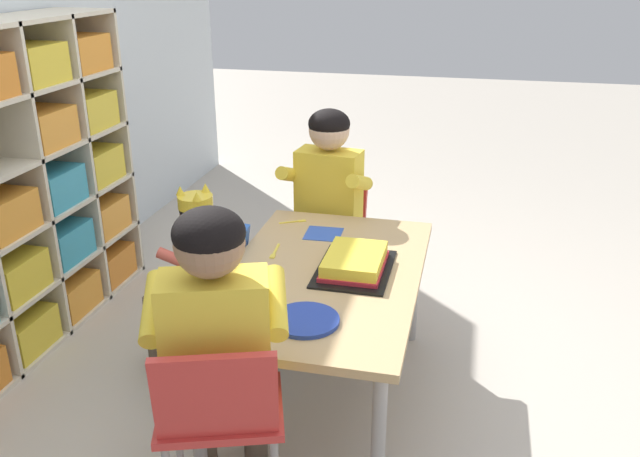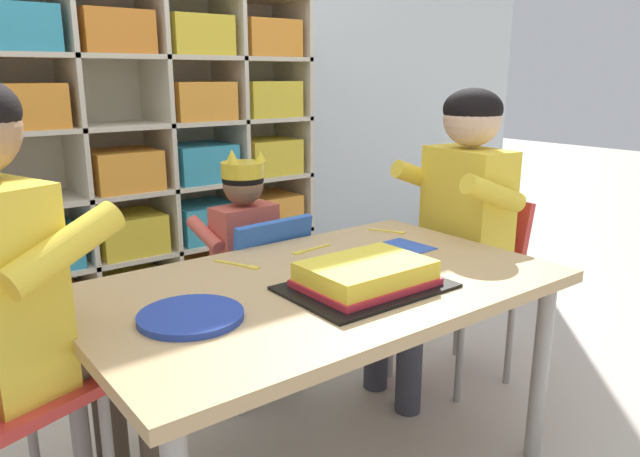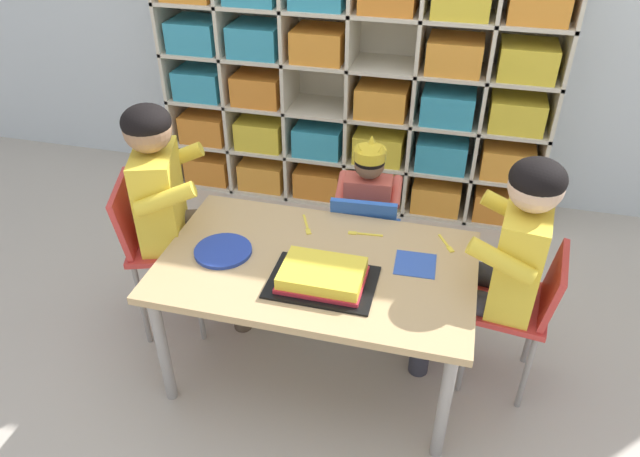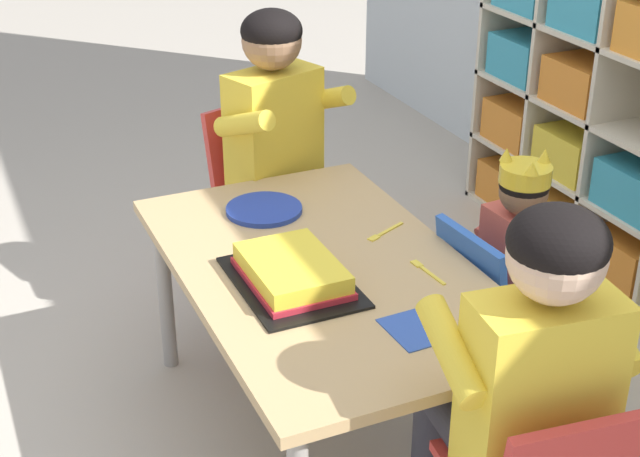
{
  "view_description": "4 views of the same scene",
  "coord_description": "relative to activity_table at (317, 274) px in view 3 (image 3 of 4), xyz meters",
  "views": [
    {
      "loc": [
        -2.18,
        -0.51,
        1.67
      ],
      "look_at": [
        0.1,
        0.03,
        0.71
      ],
      "focal_mm": 37.11,
      "sensor_mm": 36.0,
      "label": 1
    },
    {
      "loc": [
        -0.87,
        -1.12,
        1.07
      ],
      "look_at": [
        -0.01,
        -0.01,
        0.71
      ],
      "focal_mm": 33.44,
      "sensor_mm": 36.0,
      "label": 2
    },
    {
      "loc": [
        0.45,
        -1.71,
        1.94
      ],
      "look_at": [
        0.01,
        -0.0,
        0.73
      ],
      "focal_mm": 32.97,
      "sensor_mm": 36.0,
      "label": 3
    },
    {
      "loc": [
        1.93,
        -0.87,
        1.75
      ],
      "look_at": [
        -0.04,
        0.0,
        0.66
      ],
      "focal_mm": 51.91,
      "sensor_mm": 36.0,
      "label": 4
    }
  ],
  "objects": [
    {
      "name": "fork_scattered_mid_table",
      "position": [
        -0.1,
        0.23,
        0.06
      ],
      "size": [
        0.07,
        0.14,
        0.0
      ],
      "rotation": [
        0.0,
        0.0,
        1.99
      ],
      "color": "yellow",
      "rests_on": "activity_table"
    },
    {
      "name": "ground",
      "position": [
        0.0,
        0.0,
        -0.51
      ],
      "size": [
        16.0,
        16.0,
        0.0
      ],
      "primitive_type": "plane",
      "color": "#BCB2A3"
    },
    {
      "name": "paper_napkin_square",
      "position": [
        0.36,
        0.08,
        0.06
      ],
      "size": [
        0.16,
        0.16,
        0.0
      ],
      "primitive_type": "cube",
      "rotation": [
        0.0,
        0.0,
        0.04
      ],
      "color": "#3356B7",
      "rests_on": "activity_table"
    },
    {
      "name": "birthday_cake_on_tray",
      "position": [
        0.05,
        -0.11,
        0.09
      ],
      "size": [
        0.39,
        0.28,
        0.07
      ],
      "color": "black",
      "rests_on": "activity_table"
    },
    {
      "name": "adult_helper_seated",
      "position": [
        -0.65,
        0.16,
        0.16
      ],
      "size": [
        0.48,
        0.46,
        1.08
      ],
      "rotation": [
        0.0,
        0.0,
        1.9
      ],
      "color": "yellow",
      "rests_on": "ground"
    },
    {
      "name": "classroom_chair_guest_side",
      "position": [
        0.78,
        0.14,
        -0.1
      ],
      "size": [
        0.35,
        0.36,
        0.66
      ],
      "rotation": [
        0.0,
        0.0,
        -1.69
      ],
      "color": "red",
      "rests_on": "ground"
    },
    {
      "name": "paper_plate_stack",
      "position": [
        -0.37,
        -0.03,
        0.06
      ],
      "size": [
        0.22,
        0.22,
        0.01
      ],
      "primitive_type": "cylinder",
      "color": "#233DA3",
      "rests_on": "activity_table"
    },
    {
      "name": "fork_beside_plate_stack",
      "position": [
        0.13,
        0.23,
        0.06
      ],
      "size": [
        0.14,
        0.03,
        0.0
      ],
      "rotation": [
        0.0,
        0.0,
        0.09
      ],
      "color": "yellow",
      "rests_on": "activity_table"
    },
    {
      "name": "classroom_chair_adult_side",
      "position": [
        -0.76,
        0.12,
        -0.05
      ],
      "size": [
        0.42,
        0.44,
        0.74
      ],
      "rotation": [
        0.0,
        0.0,
        1.9
      ],
      "color": "red",
      "rests_on": "ground"
    },
    {
      "name": "classroom_chair_blue",
      "position": [
        0.1,
        0.48,
        -0.13
      ],
      "size": [
        0.33,
        0.34,
        0.63
      ],
      "rotation": [
        0.0,
        0.0,
        3.21
      ],
      "color": "blue",
      "rests_on": "ground"
    },
    {
      "name": "activity_table",
      "position": [
        0.0,
        0.0,
        0.0
      ],
      "size": [
        1.2,
        0.73,
        0.57
      ],
      "color": "tan",
      "rests_on": "ground"
    },
    {
      "name": "storage_cubby_shelf",
      "position": [
        -0.17,
        1.45,
        0.17
      ],
      "size": [
        2.22,
        0.34,
        1.44
      ],
      "color": "beige",
      "rests_on": "ground"
    },
    {
      "name": "child_with_crown",
      "position": [
        0.09,
        0.59,
        0.01
      ],
      "size": [
        0.31,
        0.31,
        0.83
      ],
      "rotation": [
        0.0,
        0.0,
        3.21
      ],
      "color": "#D15647",
      "rests_on": "ground"
    },
    {
      "name": "guest_at_table_side",
      "position": [
        0.68,
        0.15,
        0.12
      ],
      "size": [
        0.45,
        0.43,
        1.03
      ],
      "rotation": [
        0.0,
        0.0,
        -1.69
      ],
      "color": "yellow",
      "rests_on": "ground"
    },
    {
      "name": "fork_near_cake_tray",
      "position": [
        0.47,
        0.24,
        0.06
      ],
      "size": [
        0.07,
        0.11,
        0.0
      ],
      "rotation": [
        0.0,
        0.0,
        2.08
      ],
      "color": "yellow",
      "rests_on": "activity_table"
    }
  ]
}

